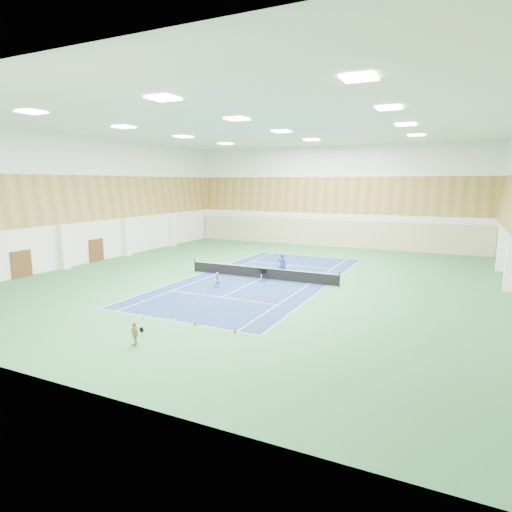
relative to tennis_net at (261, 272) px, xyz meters
The scene contains 22 objects.
ground 0.55m from the tennis_net, ahead, with size 40.00×40.00×0.00m, color #307040.
room_shell 5.45m from the tennis_net, ahead, with size 36.00×40.00×12.00m, color white, non-canonical shape.
wood_cladding 7.45m from the tennis_net, ahead, with size 36.00×40.00×8.00m, color #A37B3C, non-canonical shape.
ceiling_light_grid 11.37m from the tennis_net, ahead, with size 21.40×25.40×0.06m, color white, non-canonical shape.
court_surface 0.55m from the tennis_net, ahead, with size 10.97×23.77×0.01m, color navy.
tennis_balls_scatter 0.50m from the tennis_net, ahead, with size 10.57×22.77×0.07m, color #BEE326, non-canonical shape.
tennis_net is the anchor object (origin of this frame).
back_curtain 19.78m from the tennis_net, 90.00° to the left, with size 35.40×0.16×3.20m, color #C6B793.
door_left_a 19.63m from the tennis_net, 155.94° to the right, with size 0.08×1.80×2.20m, color #593319.
door_left_b 17.93m from the tennis_net, behind, with size 0.08×1.80×2.20m, color #593319.
coach 2.09m from the tennis_net, 57.27° to the left, with size 0.69×0.45×1.88m, color navy.
child_court 4.50m from the tennis_net, 111.00° to the right, with size 0.57×0.44×1.17m, color #9898A0.
child_apron 15.67m from the tennis_net, 87.74° to the right, with size 0.68×0.28×1.15m, color tan.
ball_cart 0.83m from the tennis_net, 61.52° to the right, with size 0.54×0.54×0.93m, color black, non-canonical shape.
cone_svc_a 7.46m from the tennis_net, 113.83° to the right, with size 0.20×0.20×0.22m, color orange.
cone_svc_b 6.03m from the tennis_net, 104.88° to the right, with size 0.18×0.18×0.19m, color red.
cone_svc_c 6.89m from the tennis_net, 75.53° to the right, with size 0.17×0.17×0.19m, color orange.
cone_svc_d 7.38m from the tennis_net, 62.80° to the right, with size 0.18×0.18×0.20m, color #FD5C0D.
cone_base_a 12.36m from the tennis_net, 111.18° to the right, with size 0.21×0.21×0.23m, color orange.
cone_base_b 12.50m from the tennis_net, 97.65° to the right, with size 0.21×0.21×0.23m, color orange.
cone_base_c 12.03m from the tennis_net, 82.63° to the right, with size 0.22×0.22×0.25m, color #E03E0B.
cone_base_d 12.74m from the tennis_net, 71.18° to the right, with size 0.22×0.22×0.24m, color #F43E0C.
Camera 1 is at (14.21, -30.64, 7.67)m, focal length 30.00 mm.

